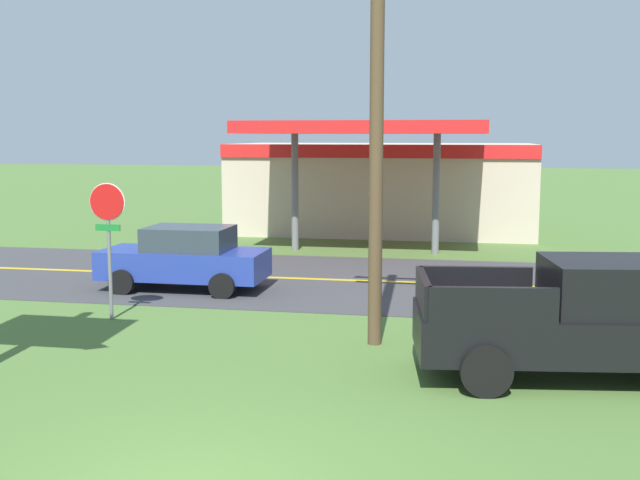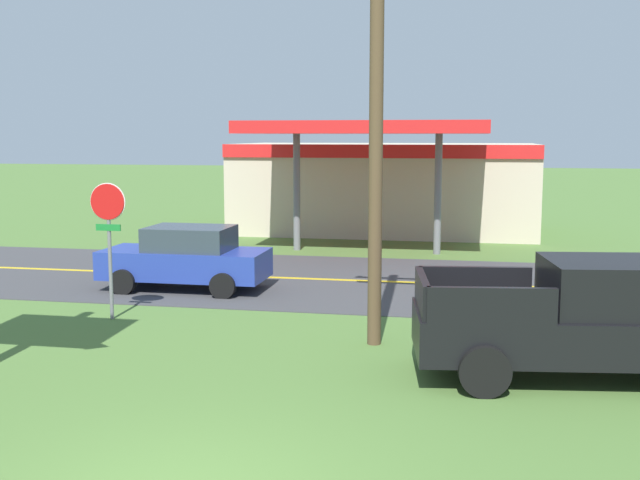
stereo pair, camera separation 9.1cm
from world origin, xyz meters
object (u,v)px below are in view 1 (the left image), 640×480
object	(u,v)px
utility_pole	(377,99)
car_blue_near_lane	(185,258)
stop_sign	(108,226)
pickup_black_parked_on_lawn	(581,321)
gas_station	(383,185)

from	to	relation	value
utility_pole	car_blue_near_lane	distance (m)	7.83
stop_sign	pickup_black_parked_on_lawn	distance (m)	9.72
stop_sign	utility_pole	size ratio (longest dim) A/B	0.34
gas_station	car_blue_near_lane	world-z (taller)	gas_station
utility_pole	pickup_black_parked_on_lawn	world-z (taller)	utility_pole
stop_sign	pickup_black_parked_on_lawn	world-z (taller)	stop_sign
gas_station	car_blue_near_lane	distance (m)	13.52
stop_sign	gas_station	distance (m)	16.84
stop_sign	car_blue_near_lane	xyz separation A→B (m)	(0.44, 3.36, -1.20)
gas_station	stop_sign	bearing A→B (deg)	-103.99
stop_sign	car_blue_near_lane	size ratio (longest dim) A/B	0.70
gas_station	pickup_black_parked_on_lawn	bearing A→B (deg)	-74.17
utility_pole	gas_station	distance (m)	17.52
utility_pole	pickup_black_parked_on_lawn	distance (m)	5.28
pickup_black_parked_on_lawn	car_blue_near_lane	size ratio (longest dim) A/B	1.29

